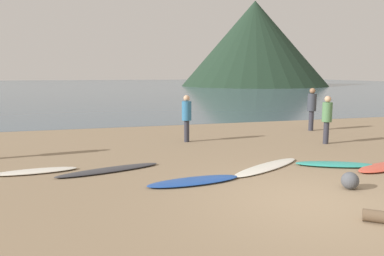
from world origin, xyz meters
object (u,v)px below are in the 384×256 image
at_px(surfboard_4, 194,181).
at_px(person_1, 327,116).
at_px(surfboard_5, 267,167).
at_px(surfboard_2, 35,171).
at_px(beach_rock_near, 350,181).
at_px(surfboard_7, 384,167).
at_px(surfboard_6, 336,164).
at_px(person_3, 312,106).
at_px(surfboard_3, 109,170).
at_px(person_2, 187,114).

height_order(surfboard_4, person_1, person_1).
xyz_separation_m(surfboard_5, person_1, (3.37, 2.38, 0.90)).
height_order(surfboard_2, person_1, person_1).
height_order(surfboard_2, beach_rock_near, beach_rock_near).
relative_size(surfboard_2, surfboard_5, 0.74).
xyz_separation_m(surfboard_7, beach_rock_near, (-1.92, -1.16, 0.13)).
bearing_deg(surfboard_6, person_3, 85.77).
relative_size(surfboard_3, person_2, 1.59).
bearing_deg(person_3, surfboard_7, 174.95).
bearing_deg(surfboard_3, person_3, 11.28).
bearing_deg(surfboard_2, person_3, 16.53).
relative_size(surfboard_2, surfboard_3, 0.75).
relative_size(person_2, beach_rock_near, 4.53).
bearing_deg(surfboard_4, surfboard_6, -0.25).
relative_size(surfboard_4, person_2, 1.31).
bearing_deg(surfboard_7, surfboard_4, 161.82).
relative_size(surfboard_2, beach_rock_near, 5.41).
relative_size(surfboard_7, person_2, 1.20).
xyz_separation_m(surfboard_6, person_1, (1.60, 2.68, 0.89)).
xyz_separation_m(person_1, person_2, (-4.35, 1.60, 0.00)).
xyz_separation_m(surfboard_2, person_1, (8.84, 1.26, 0.90)).
distance_m(surfboard_5, surfboard_7, 2.88).
bearing_deg(surfboard_4, person_3, 34.58).
bearing_deg(person_2, surfboard_7, 14.68).
relative_size(surfboard_2, person_1, 1.20).
bearing_deg(beach_rock_near, surfboard_5, 113.08).
distance_m(surfboard_3, beach_rock_near, 5.38).
bearing_deg(person_2, surfboard_4, -36.63).
bearing_deg(surfboard_7, surfboard_3, 149.57).
bearing_deg(person_1, person_3, 70.57).
bearing_deg(person_1, surfboard_4, -146.19).
xyz_separation_m(surfboard_2, beach_rock_near, (6.31, -3.09, 0.14)).
bearing_deg(surfboard_6, person_1, 82.43).
xyz_separation_m(person_1, person_3, (1.15, 2.60, 0.08)).
relative_size(surfboard_4, beach_rock_near, 5.94).
height_order(person_1, person_2, person_2).
distance_m(surfboard_3, surfboard_4, 2.24).
distance_m(surfboard_3, person_2, 4.35).
distance_m(surfboard_5, person_1, 4.22).
bearing_deg(surfboard_2, person_1, 3.51).
relative_size(surfboard_4, person_1, 1.32).
distance_m(person_1, person_3, 2.85).
distance_m(surfboard_4, person_1, 6.33).
height_order(surfboard_2, surfboard_3, surfboard_2).
height_order(surfboard_6, surfboard_7, surfboard_6).
xyz_separation_m(surfboard_2, person_2, (4.49, 2.86, 0.90)).
relative_size(surfboard_5, surfboard_7, 1.35).
distance_m(surfboard_6, surfboard_7, 1.12).
distance_m(surfboard_4, surfboard_6, 3.88).
height_order(person_2, person_3, person_3).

